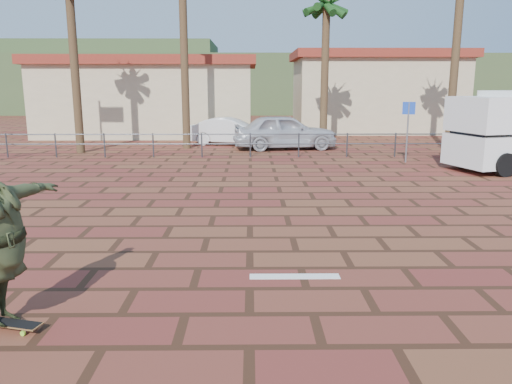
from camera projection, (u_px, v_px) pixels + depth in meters
ground at (250, 252)px, 8.92m from camera, size 120.00×120.00×0.00m
paint_stripe at (295, 276)px, 7.75m from camera, size 1.40×0.22×0.01m
guardrail at (250, 141)px, 20.51m from camera, size 24.06×0.06×1.00m
palm_center at (327, 8)px, 22.78m from camera, size 2.40×2.40×7.75m
building_west at (150, 96)px, 29.89m from camera, size 12.60×7.60×4.50m
building_east at (375, 91)px, 31.93m from camera, size 10.60×6.60×5.00m
hill_front at (251, 85)px, 57.18m from camera, size 70.00×18.00×6.00m
hill_back at (76, 77)px, 62.61m from camera, size 35.00×14.00×8.00m
longboard at (4, 323)px, 6.07m from camera, size 1.00×0.45×0.10m
car_silver at (285, 132)px, 23.15m from camera, size 4.97×2.51×1.62m
car_white at (230, 131)px, 24.90m from camera, size 4.27×2.14×1.34m
street_sign at (408, 120)px, 18.92m from camera, size 0.46×0.17×2.30m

